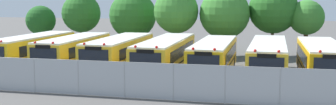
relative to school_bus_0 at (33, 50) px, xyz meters
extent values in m
plane|color=#514F4C|center=(11.00, 0.24, -1.46)|extent=(160.00, 160.00, 0.00)
cube|color=yellow|center=(0.00, 0.03, -0.02)|extent=(2.40, 10.18, 2.19)
cube|color=white|center=(0.00, 0.03, 1.13)|extent=(2.35, 9.97, 0.12)
cube|color=black|center=(1.20, 0.32, 0.33)|extent=(0.07, 7.93, 0.79)
cube|color=black|center=(-1.20, 0.33, 0.33)|extent=(0.07, 7.93, 0.79)
cube|color=black|center=(0.00, 0.03, -0.46)|extent=(2.42, 10.28, 0.10)
sphere|color=red|center=(0.63, -4.91, 1.23)|extent=(0.18, 0.18, 0.18)
cylinder|color=black|center=(1.02, -3.66, -0.96)|extent=(0.28, 1.00, 1.00)
cylinder|color=black|center=(1.05, 3.31, -0.96)|extent=(0.28, 1.00, 1.00)
cylinder|color=black|center=(-1.02, 3.31, -0.96)|extent=(0.28, 1.00, 1.00)
cube|color=yellow|center=(3.56, 0.16, -0.05)|extent=(2.59, 9.73, 2.14)
cube|color=white|center=(3.56, 0.16, 1.08)|extent=(2.54, 9.53, 0.12)
cube|color=black|center=(3.66, -4.75, -0.93)|extent=(2.45, 0.21, 0.36)
cube|color=black|center=(3.66, -4.70, 0.34)|extent=(1.97, 0.10, 1.03)
cube|color=black|center=(4.78, 0.49, 0.30)|extent=(0.19, 7.55, 0.77)
cube|color=black|center=(2.34, 0.44, 0.30)|extent=(0.19, 7.55, 0.77)
cube|color=black|center=(3.56, 0.16, -0.47)|extent=(2.62, 9.82, 0.10)
sphere|color=red|center=(4.31, -4.52, 1.18)|extent=(0.18, 0.18, 0.18)
sphere|color=red|center=(3.00, -4.54, 1.18)|extent=(0.18, 0.18, 0.18)
cube|color=black|center=(3.66, -4.71, 0.92)|extent=(1.08, 0.10, 0.24)
cylinder|color=black|center=(4.69, -3.26, -0.96)|extent=(0.30, 1.01, 1.00)
cylinder|color=black|center=(2.57, -3.30, -0.96)|extent=(0.30, 1.01, 1.00)
cylinder|color=black|center=(4.56, 3.22, -0.96)|extent=(0.30, 1.01, 1.00)
cylinder|color=black|center=(2.44, 3.18, -0.96)|extent=(0.30, 1.01, 1.00)
cube|color=yellow|center=(7.28, 0.40, -0.05)|extent=(2.64, 10.28, 2.14)
cube|color=white|center=(7.28, 0.40, 1.08)|extent=(2.58, 10.07, 0.12)
cube|color=black|center=(7.33, -4.80, -0.93)|extent=(2.59, 0.18, 0.36)
cube|color=black|center=(7.33, -4.75, 0.34)|extent=(2.08, 0.08, 1.03)
cube|color=black|center=(8.56, 0.71, 0.30)|extent=(0.12, 8.00, 0.77)
cube|color=black|center=(5.99, 0.68, 0.30)|extent=(0.12, 8.00, 0.77)
cube|color=black|center=(7.28, 0.40, -0.47)|extent=(2.66, 10.38, 0.10)
sphere|color=red|center=(8.02, -4.57, 1.18)|extent=(0.18, 0.18, 0.18)
sphere|color=red|center=(6.63, -4.59, 1.18)|extent=(0.18, 0.18, 0.18)
cube|color=black|center=(7.33, -4.76, 0.92)|extent=(1.14, 0.09, 0.24)
cylinder|color=black|center=(8.44, -3.32, -0.96)|extent=(0.29, 1.00, 1.00)
cylinder|color=black|center=(6.19, -3.34, -0.96)|extent=(0.29, 1.00, 1.00)
cylinder|color=black|center=(8.37, 3.73, -0.96)|extent=(0.29, 1.00, 1.00)
cylinder|color=black|center=(6.12, 3.71, -0.96)|extent=(0.29, 1.00, 1.00)
cube|color=yellow|center=(11.01, 0.16, -0.05)|extent=(2.61, 11.24, 2.14)
cube|color=white|center=(11.01, 0.16, 1.08)|extent=(2.55, 11.02, 0.12)
cube|color=black|center=(11.08, -5.52, -0.93)|extent=(2.52, 0.19, 0.36)
cube|color=black|center=(11.08, -5.47, 0.34)|extent=(2.03, 0.08, 1.02)
cube|color=black|center=(12.26, 0.47, 0.30)|extent=(0.15, 8.75, 0.77)
cube|color=black|center=(9.75, 0.44, 0.30)|extent=(0.15, 8.75, 0.77)
cube|color=black|center=(11.01, 0.16, -0.47)|extent=(2.63, 11.36, 0.10)
sphere|color=red|center=(11.76, -5.29, 1.18)|extent=(0.18, 0.18, 0.18)
sphere|color=red|center=(10.40, -5.31, 1.18)|extent=(0.18, 0.18, 0.18)
cube|color=black|center=(11.08, -5.48, 0.92)|extent=(1.11, 0.09, 0.24)
cylinder|color=black|center=(12.16, -4.04, -0.96)|extent=(0.29, 1.00, 1.00)
cylinder|color=black|center=(9.97, -4.06, -0.96)|extent=(0.29, 1.00, 1.00)
cylinder|color=black|center=(12.06, 3.98, -0.96)|extent=(0.29, 1.00, 1.00)
cylinder|color=black|center=(9.87, 3.95, -0.96)|extent=(0.29, 1.00, 1.00)
cube|color=yellow|center=(14.63, 0.11, -0.08)|extent=(2.40, 10.55, 2.07)
cube|color=white|center=(14.63, 0.11, 1.01)|extent=(2.35, 10.34, 0.12)
cube|color=black|center=(14.64, -5.24, -0.93)|extent=(2.44, 0.16, 0.36)
cube|color=black|center=(14.64, -5.19, 0.29)|extent=(1.96, 0.06, 0.99)
cube|color=black|center=(15.85, 0.41, 0.25)|extent=(0.05, 8.23, 0.74)
cube|color=black|center=(13.42, 0.40, 0.25)|extent=(0.05, 8.23, 0.74)
cube|color=black|center=(14.63, 0.11, -0.49)|extent=(2.42, 10.66, 0.10)
sphere|color=red|center=(15.30, -5.02, 1.11)|extent=(0.18, 0.18, 0.18)
sphere|color=red|center=(13.98, -5.02, 1.11)|extent=(0.18, 0.18, 0.18)
cube|color=black|center=(14.64, -5.20, 0.85)|extent=(1.07, 0.08, 0.24)
cylinder|color=black|center=(15.69, -3.77, -0.96)|extent=(0.28, 1.00, 1.00)
cylinder|color=black|center=(13.58, -3.77, -0.96)|extent=(0.28, 1.00, 1.00)
cylinder|color=black|center=(15.68, 3.58, -0.96)|extent=(0.28, 1.00, 1.00)
cylinder|color=black|center=(13.58, 3.58, -0.96)|extent=(0.28, 1.00, 1.00)
cube|color=yellow|center=(18.44, 0.02, -0.05)|extent=(2.57, 11.47, 2.12)
cube|color=white|center=(18.44, 0.02, 1.07)|extent=(2.51, 11.24, 0.12)
cube|color=black|center=(18.36, -5.76, -0.93)|extent=(2.45, 0.20, 0.36)
cube|color=black|center=(18.36, -5.71, 0.33)|extent=(1.97, 0.09, 1.02)
cube|color=black|center=(19.67, 0.31, 0.29)|extent=(0.17, 8.92, 0.76)
cube|color=black|center=(17.23, 0.34, 0.29)|extent=(0.17, 8.92, 0.76)
cube|color=black|center=(18.44, 0.02, -0.48)|extent=(2.59, 11.58, 0.10)
sphere|color=red|center=(19.02, -5.55, 1.17)|extent=(0.18, 0.18, 0.18)
sphere|color=red|center=(17.70, -5.53, 1.17)|extent=(0.18, 0.18, 0.18)
cube|color=black|center=(18.36, -5.72, 0.91)|extent=(1.08, 0.10, 0.24)
cylinder|color=black|center=(19.44, -4.31, -0.96)|extent=(0.29, 1.00, 1.00)
cylinder|color=black|center=(17.32, -4.28, -0.96)|extent=(0.29, 1.00, 1.00)
cylinder|color=black|center=(19.56, 3.92, -0.96)|extent=(0.29, 1.00, 1.00)
cylinder|color=black|center=(17.44, 3.95, -0.96)|extent=(0.29, 1.00, 1.00)
cube|color=#EAA80C|center=(21.99, 0.11, -0.06)|extent=(2.63, 10.36, 2.11)
cube|color=white|center=(21.99, 0.11, 1.06)|extent=(2.57, 10.15, 0.12)
cube|color=black|center=(22.03, -5.14, -0.93)|extent=(2.60, 0.18, 0.36)
cube|color=black|center=(22.03, -5.09, 0.32)|extent=(2.09, 0.08, 1.01)
cube|color=black|center=(20.69, 0.40, 0.28)|extent=(0.10, 8.07, 0.76)
cube|color=black|center=(21.99, 0.11, -0.48)|extent=(2.65, 10.47, 0.10)
sphere|color=red|center=(21.32, -4.92, 1.16)|extent=(0.18, 0.18, 0.18)
cube|color=black|center=(22.03, -5.10, 0.90)|extent=(1.15, 0.09, 0.24)
cylinder|color=black|center=(20.88, -3.67, -0.96)|extent=(0.29, 1.00, 1.00)
cylinder|color=black|center=(23.10, 3.49, -0.96)|extent=(0.29, 1.00, 1.00)
cylinder|color=black|center=(20.83, 3.47, -0.96)|extent=(0.29, 1.00, 1.00)
cylinder|color=#4C3823|center=(-5.86, 11.45, -0.46)|extent=(0.33, 0.33, 2.02)
sphere|color=#1E561E|center=(-5.86, 11.45, 1.76)|extent=(3.21, 3.21, 3.21)
sphere|color=#1E561E|center=(-5.75, 11.64, 1.93)|extent=(2.30, 2.30, 2.30)
cylinder|color=#4C3823|center=(-1.31, 12.01, -0.23)|extent=(0.43, 0.43, 2.46)
sphere|color=#286623|center=(-1.31, 12.01, 2.56)|extent=(4.17, 4.17, 4.17)
sphere|color=#286623|center=(-1.09, 12.16, 2.68)|extent=(3.03, 3.03, 3.03)
cylinder|color=#4C3823|center=(4.67, 11.54, -0.44)|extent=(0.31, 0.31, 2.04)
sphere|color=#286623|center=(4.67, 11.54, 2.41)|extent=(4.87, 4.87, 4.87)
sphere|color=#286623|center=(4.34, 11.20, 2.70)|extent=(3.41, 3.41, 3.41)
cylinder|color=#4C3823|center=(9.71, 9.57, -0.07)|extent=(0.42, 0.42, 2.78)
sphere|color=#387A2D|center=(9.71, 9.57, 2.93)|extent=(4.29, 4.29, 4.29)
sphere|color=#387A2D|center=(9.86, 9.76, 3.30)|extent=(2.69, 2.69, 2.69)
cylinder|color=#4C3823|center=(14.26, 10.41, -0.29)|extent=(0.34, 0.34, 2.35)
sphere|color=#387A2D|center=(14.26, 10.41, 2.70)|extent=(4.82, 4.82, 4.82)
sphere|color=#387A2D|center=(13.65, 10.67, 2.78)|extent=(3.18, 3.18, 3.18)
cylinder|color=#4C3823|center=(18.77, 11.71, -0.06)|extent=(0.29, 0.29, 2.81)
sphere|color=#286623|center=(18.77, 11.71, 3.11)|extent=(4.68, 4.68, 4.68)
sphere|color=#286623|center=(19.36, 11.97, 3.06)|extent=(3.66, 3.66, 3.66)
cylinder|color=#4C3823|center=(21.83, 11.41, -0.16)|extent=(0.40, 0.40, 2.61)
sphere|color=#387A2D|center=(21.83, 11.41, 2.38)|extent=(3.28, 3.28, 3.28)
sphere|color=#387A2D|center=(21.92, 11.16, 2.20)|extent=(2.06, 2.06, 2.06)
cylinder|color=#9EA0A3|center=(4.88, -7.86, -0.42)|extent=(0.07, 0.07, 2.08)
cylinder|color=#9EA0A3|center=(7.72, -7.86, -0.42)|extent=(0.07, 0.07, 2.08)
cylinder|color=#9EA0A3|center=(10.56, -7.86, -0.42)|extent=(0.07, 0.07, 2.08)
cylinder|color=#9EA0A3|center=(13.40, -7.86, -0.42)|extent=(0.07, 0.07, 2.08)
cylinder|color=#9EA0A3|center=(16.25, -7.86, -0.42)|extent=(0.07, 0.07, 2.08)
cylinder|color=#9EA0A3|center=(19.09, -7.86, -0.42)|extent=(0.07, 0.07, 2.08)
cube|color=#ADB2B7|center=(10.56, -7.86, -0.42)|extent=(28.43, 0.02, 2.04)
cylinder|color=#9EA0A3|center=(10.56, -7.86, 0.59)|extent=(28.43, 0.04, 0.04)
cone|color=#EA5914|center=(19.16, -6.24, -1.17)|extent=(0.45, 0.45, 0.59)
camera|label=1|loc=(18.46, -30.13, 4.18)|focal=45.12mm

